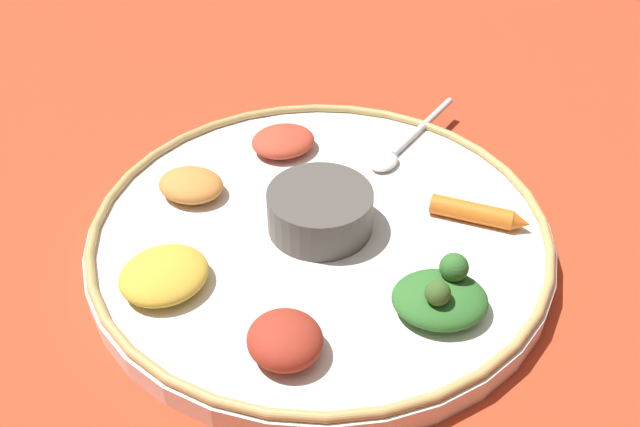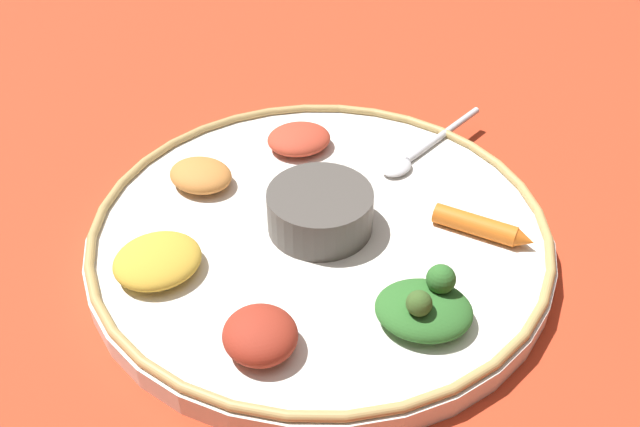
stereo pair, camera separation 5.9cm
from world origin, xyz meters
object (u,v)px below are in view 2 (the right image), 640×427
(center_bowl, at_px, (320,209))
(carrot_near_spoon, at_px, (482,227))
(greens_pile, at_px, (425,307))
(spoon, at_px, (419,152))

(center_bowl, bearing_deg, carrot_near_spoon, 103.26)
(center_bowl, distance_m, carrot_near_spoon, 0.14)
(greens_pile, height_order, carrot_near_spoon, greens_pile)
(center_bowl, xyz_separation_m, carrot_near_spoon, (-0.03, 0.13, -0.01))
(spoon, height_order, greens_pile, greens_pile)
(center_bowl, bearing_deg, greens_pile, 53.36)
(center_bowl, relative_size, spoon, 0.60)
(spoon, relative_size, carrot_near_spoon, 1.72)
(spoon, distance_m, greens_pile, 0.22)
(greens_pile, distance_m, carrot_near_spoon, 0.11)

